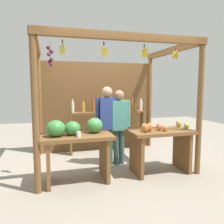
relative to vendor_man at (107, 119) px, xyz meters
name	(u,v)px	position (x,y,z in m)	size (l,w,h in m)	color
ground_plane	(109,162)	(0.08, 0.13, -0.96)	(12.00, 12.00, 0.00)	gray
market_stall	(104,94)	(0.07, 0.59, 0.48)	(2.93, 2.19, 2.45)	brown
fruit_counter_left	(76,141)	(-0.71, -0.65, -0.26)	(1.18, 0.64, 1.07)	brown
fruit_counter_right	(160,141)	(0.85, -0.66, -0.37)	(1.19, 0.64, 0.96)	brown
bottle_shelf_unit	(109,119)	(0.27, 0.91, -0.14)	(1.87, 0.22, 1.36)	brown
vendor_man	(107,119)	(0.00, 0.00, 0.00)	(0.48, 0.22, 1.60)	#365F42
vendor_woman	(119,120)	(0.25, 0.00, -0.05)	(0.48, 0.21, 1.53)	#375557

